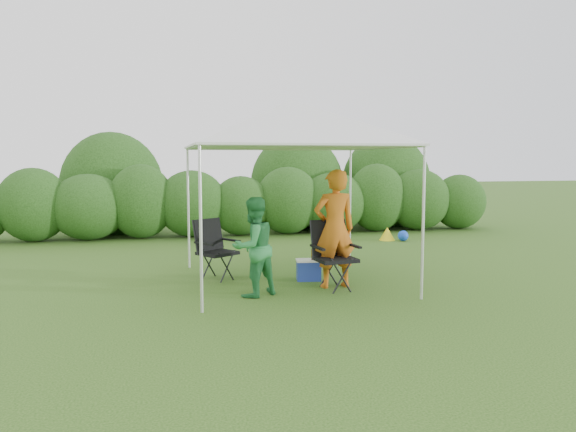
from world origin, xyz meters
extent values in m
plane|color=#3F6820|center=(0.00, 0.00, 0.00)|extent=(70.00, 70.00, 0.00)
ellipsoid|color=#29561B|center=(-4.85, 6.00, 0.86)|extent=(1.65, 1.40, 1.73)
cylinder|color=#382616|center=(-4.85, 6.00, 0.15)|extent=(0.12, 0.12, 0.30)
ellipsoid|color=#29561B|center=(-3.64, 6.00, 0.79)|extent=(1.80, 1.53, 1.57)
cylinder|color=#382616|center=(-3.64, 6.00, 0.15)|extent=(0.12, 0.12, 0.30)
ellipsoid|color=#29561B|center=(-2.43, 6.00, 0.90)|extent=(1.58, 1.34, 1.80)
cylinder|color=#382616|center=(-2.43, 6.00, 0.15)|extent=(0.12, 0.12, 0.30)
ellipsoid|color=#29561B|center=(-1.21, 6.00, 0.82)|extent=(1.72, 1.47, 1.65)
cylinder|color=#382616|center=(-1.21, 6.00, 0.15)|extent=(0.12, 0.12, 0.30)
ellipsoid|color=#29561B|center=(0.00, 6.00, 0.75)|extent=(1.50, 1.28, 1.50)
cylinder|color=#382616|center=(0.00, 6.00, 0.15)|extent=(0.12, 0.12, 0.30)
ellipsoid|color=#29561B|center=(1.21, 6.00, 0.86)|extent=(1.65, 1.40, 1.73)
cylinder|color=#382616|center=(1.21, 6.00, 0.15)|extent=(0.12, 0.12, 0.30)
ellipsoid|color=#29561B|center=(2.43, 6.00, 0.79)|extent=(1.80, 1.53, 1.57)
cylinder|color=#382616|center=(2.43, 6.00, 0.15)|extent=(0.12, 0.12, 0.30)
ellipsoid|color=#29561B|center=(3.64, 6.00, 0.90)|extent=(1.57, 1.34, 1.80)
cylinder|color=#382616|center=(3.64, 6.00, 0.15)|extent=(0.12, 0.12, 0.30)
ellipsoid|color=#29561B|center=(4.85, 6.00, 0.82)|extent=(1.72, 1.47, 1.65)
cylinder|color=#382616|center=(4.85, 6.00, 0.15)|extent=(0.12, 0.12, 0.30)
ellipsoid|color=#29561B|center=(6.07, 6.00, 0.75)|extent=(1.50, 1.28, 1.50)
cylinder|color=#382616|center=(6.07, 6.00, 0.15)|extent=(0.12, 0.12, 0.30)
cylinder|color=silver|center=(-1.50, -1.00, 1.05)|extent=(0.04, 0.04, 2.10)
cylinder|color=silver|center=(1.50, -1.00, 1.05)|extent=(0.04, 0.04, 2.10)
cylinder|color=silver|center=(-1.50, 2.00, 1.05)|extent=(0.04, 0.04, 2.10)
cylinder|color=silver|center=(1.50, 2.00, 1.05)|extent=(0.04, 0.04, 2.10)
cube|color=white|center=(0.00, 0.50, 2.12)|extent=(3.10, 3.10, 0.03)
pyramid|color=white|center=(0.00, 0.50, 2.48)|extent=(3.10, 3.10, 0.70)
cube|color=black|center=(0.52, -0.17, 0.45)|extent=(0.61, 0.57, 0.05)
cube|color=black|center=(0.50, 0.06, 0.75)|extent=(0.57, 0.22, 0.53)
cube|color=black|center=(0.24, -0.20, 0.64)|extent=(0.11, 0.47, 0.03)
cube|color=black|center=(0.81, -0.14, 0.64)|extent=(0.11, 0.47, 0.03)
cylinder|color=black|center=(0.32, -0.43, 0.22)|extent=(0.03, 0.03, 0.45)
cylinder|color=black|center=(0.78, -0.38, 0.22)|extent=(0.03, 0.03, 0.45)
cylinder|color=black|center=(0.26, 0.04, 0.22)|extent=(0.03, 0.03, 0.45)
cylinder|color=black|center=(0.73, 0.09, 0.22)|extent=(0.03, 0.03, 0.45)
cube|color=black|center=(-1.10, 0.91, 0.43)|extent=(0.71, 0.70, 0.05)
cube|color=black|center=(-1.23, 1.10, 0.71)|extent=(0.52, 0.42, 0.50)
cube|color=black|center=(-1.33, 0.76, 0.61)|extent=(0.29, 0.40, 0.03)
cube|color=black|center=(-0.88, 1.07, 0.61)|extent=(0.29, 0.40, 0.03)
cylinder|color=black|center=(-1.16, 0.60, 0.21)|extent=(0.02, 0.02, 0.43)
cylinder|color=black|center=(-0.79, 0.86, 0.21)|extent=(0.02, 0.02, 0.43)
cylinder|color=black|center=(-1.41, 0.97, 0.21)|extent=(0.02, 0.02, 0.43)
cylinder|color=black|center=(-1.05, 1.22, 0.21)|extent=(0.02, 0.02, 0.43)
imported|color=#BE5E15|center=(0.55, -0.03, 0.89)|extent=(0.67, 0.46, 1.77)
imported|color=#2A8340|center=(-0.72, -0.30, 0.70)|extent=(0.85, 0.79, 1.40)
cube|color=#213799|center=(0.30, 0.53, 0.15)|extent=(0.41, 0.32, 0.31)
cube|color=silver|center=(0.30, 0.53, 0.32)|extent=(0.43, 0.34, 0.03)
cylinder|color=#592D0C|center=(0.36, 0.49, 0.44)|extent=(0.06, 0.06, 0.22)
cone|color=yellow|center=(3.26, 4.36, 0.16)|extent=(0.37, 0.37, 0.31)
sphere|color=blue|center=(3.57, 4.15, 0.12)|extent=(0.25, 0.25, 0.25)
camera|label=1|loc=(-1.99, -7.97, 1.93)|focal=35.00mm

